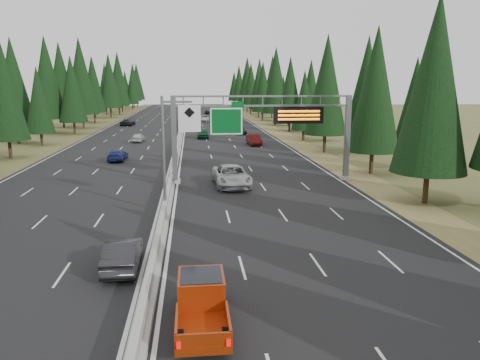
{
  "coord_description": "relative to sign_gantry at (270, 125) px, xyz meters",
  "views": [
    {
      "loc": [
        1.96,
        -6.82,
        8.8
      ],
      "look_at": [
        4.71,
        20.0,
        3.3
      ],
      "focal_mm": 35.0,
      "sensor_mm": 36.0,
      "label": 1
    }
  ],
  "objects": [
    {
      "name": "road",
      "position": [
        -8.92,
        45.12,
        -5.23
      ],
      "size": [
        32.0,
        260.0,
        0.08
      ],
      "primitive_type": "cube",
      "color": "black",
      "rests_on": "ground"
    },
    {
      "name": "shoulder_right",
      "position": [
        8.88,
        45.12,
        -5.24
      ],
      "size": [
        3.6,
        260.0,
        0.06
      ],
      "primitive_type": "cube",
      "color": "olive",
      "rests_on": "ground"
    },
    {
      "name": "shoulder_left",
      "position": [
        -26.72,
        45.12,
        -5.24
      ],
      "size": [
        3.6,
        260.0,
        0.06
      ],
      "primitive_type": "cube",
      "color": "#505628",
      "rests_on": "ground"
    },
    {
      "name": "median_barrier",
      "position": [
        -8.92,
        45.12,
        -4.85
      ],
      "size": [
        0.7,
        260.0,
        0.85
      ],
      "color": "gray",
      "rests_on": "road"
    },
    {
      "name": "sign_gantry",
      "position": [
        0.0,
        0.0,
        0.0
      ],
      "size": [
        16.75,
        0.98,
        7.8
      ],
      "color": "slate",
      "rests_on": "road"
    },
    {
      "name": "hov_sign_pole",
      "position": [
        -8.33,
        -9.92,
        -0.54
      ],
      "size": [
        2.8,
        0.5,
        8.0
      ],
      "color": "slate",
      "rests_on": "road"
    },
    {
      "name": "tree_row_right",
      "position": [
        13.05,
        42.65,
        3.53
      ],
      "size": [
        11.7,
        240.96,
        18.96
      ],
      "color": "black",
      "rests_on": "ground"
    },
    {
      "name": "tree_row_left",
      "position": [
        -30.98,
        41.52,
        4.07
      ],
      "size": [
        11.68,
        240.87,
        18.4
      ],
      "color": "black",
      "rests_on": "ground"
    },
    {
      "name": "silver_minivan",
      "position": [
        -3.62,
        -1.66,
        -4.29
      ],
      "size": [
        3.34,
        6.6,
        1.79
      ],
      "primitive_type": "imported",
      "rotation": [
        0.0,
        0.0,
        0.06
      ],
      "color": "#A7A6AB",
      "rests_on": "road"
    },
    {
      "name": "red_pickup",
      "position": [
        -6.73,
        -25.42,
        -4.26
      ],
      "size": [
        1.83,
        5.12,
        1.67
      ],
      "color": "black",
      "rests_on": "road"
    },
    {
      "name": "car_ahead_green",
      "position": [
        -5.2,
        36.3,
        -4.4
      ],
      "size": [
        1.9,
        4.65,
        1.58
      ],
      "primitive_type": "imported",
      "rotation": [
        0.0,
        0.0,
        -0.01
      ],
      "color": "#114D2C",
      "rests_on": "road"
    },
    {
      "name": "car_ahead_dkred",
      "position": [
        2.08,
        26.32,
        -4.42
      ],
      "size": [
        1.95,
        4.78,
        1.54
      ],
      "primitive_type": "imported",
      "rotation": [
        0.0,
        0.0,
        0.07
      ],
      "color": "#4C0A0B",
      "rests_on": "road"
    },
    {
      "name": "car_ahead_dkgrey",
      "position": [
        1.56,
        42.05,
        -4.49
      ],
      "size": [
        2.33,
        4.95,
        1.4
      ],
      "primitive_type": "imported",
      "rotation": [
        0.0,
        0.0,
        0.08
      ],
      "color": "black",
      "rests_on": "road"
    },
    {
      "name": "car_ahead_white",
      "position": [
        -4.18,
        72.42,
        -4.43
      ],
      "size": [
        2.87,
        5.63,
        1.52
      ],
      "primitive_type": "imported",
      "rotation": [
        0.0,
        0.0,
        0.06
      ],
      "color": "silver",
      "rests_on": "road"
    },
    {
      "name": "car_ahead_far",
      "position": [
        -2.37,
        101.39,
        -4.55
      ],
      "size": [
        1.67,
        3.81,
        1.28
      ],
      "primitive_type": "imported",
      "rotation": [
        0.0,
        0.0,
        -0.04
      ],
      "color": "black",
      "rests_on": "road"
    },
    {
      "name": "car_onc_near",
      "position": [
        -10.42,
        -19.88,
        -4.46
      ],
      "size": [
        1.61,
        4.44,
        1.46
      ],
      "primitive_type": "imported",
      "rotation": [
        0.0,
        0.0,
        3.16
      ],
      "color": "black",
      "rests_on": "road"
    },
    {
      "name": "car_onc_blue",
      "position": [
        -15.71,
        13.6,
        -4.52
      ],
      "size": [
        2.0,
        4.64,
        1.33
      ],
      "primitive_type": "imported",
      "rotation": [
        0.0,
        0.0,
        3.11
      ],
      "color": "navy",
      "rests_on": "road"
    },
    {
      "name": "car_onc_white",
      "position": [
        -15.32,
        31.85,
        -4.5
      ],
      "size": [
        1.91,
        4.16,
        1.38
      ],
      "primitive_type": "imported",
      "rotation": [
        0.0,
        0.0,
        3.07
      ],
      "color": "#B3B3B3",
      "rests_on": "road"
    },
    {
      "name": "car_onc_far",
      "position": [
        -20.87,
        62.57,
        -4.43
      ],
      "size": [
        2.89,
        5.61,
        1.52
      ],
      "primitive_type": "imported",
      "rotation": [
        0.0,
        0.0,
        3.07
      ],
      "color": "black",
      "rests_on": "road"
    }
  ]
}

